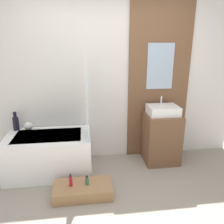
{
  "coord_description": "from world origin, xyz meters",
  "views": [
    {
      "loc": [
        -0.36,
        -1.77,
        1.78
      ],
      "look_at": [
        -0.04,
        0.7,
        1.02
      ],
      "focal_mm": 35.0,
      "sensor_mm": 36.0,
      "label": 1
    }
  ],
  "objects_px": {
    "vase_tall_dark": "(16,123)",
    "sink": "(163,110)",
    "wooden_step_bench": "(83,190)",
    "vase_round_light": "(29,126)",
    "bathtub": "(50,153)",
    "bottle_soap_primary": "(71,181)",
    "bottle_soap_secondary": "(87,181)"
  },
  "relations": [
    {
      "from": "bathtub",
      "to": "bottle_soap_primary",
      "type": "xyz_separation_m",
      "value": [
        0.33,
        -0.62,
        -0.07
      ]
    },
    {
      "from": "bathtub",
      "to": "wooden_step_bench",
      "type": "relative_size",
      "value": 1.66
    },
    {
      "from": "vase_round_light",
      "to": "bottle_soap_primary",
      "type": "xyz_separation_m",
      "value": [
        0.64,
        -0.87,
        -0.41
      ]
    },
    {
      "from": "vase_tall_dark",
      "to": "wooden_step_bench",
      "type": "bearing_deg",
      "value": -42.54
    },
    {
      "from": "bathtub",
      "to": "vase_round_light",
      "type": "relative_size",
      "value": 9.44
    },
    {
      "from": "wooden_step_bench",
      "to": "vase_tall_dark",
      "type": "height_order",
      "value": "vase_tall_dark"
    },
    {
      "from": "wooden_step_bench",
      "to": "bathtub",
      "type": "bearing_deg",
      "value": 127.36
    },
    {
      "from": "sink",
      "to": "bottle_soap_primary",
      "type": "relative_size",
      "value": 2.81
    },
    {
      "from": "vase_round_light",
      "to": "sink",
      "type": "bearing_deg",
      "value": -4.23
    },
    {
      "from": "wooden_step_bench",
      "to": "vase_round_light",
      "type": "bearing_deg",
      "value": 132.17
    },
    {
      "from": "sink",
      "to": "bottle_soap_primary",
      "type": "height_order",
      "value": "sink"
    },
    {
      "from": "sink",
      "to": "vase_round_light",
      "type": "xyz_separation_m",
      "value": [
        -2.01,
        0.15,
        -0.21
      ]
    },
    {
      "from": "bathtub",
      "to": "bottle_soap_primary",
      "type": "relative_size",
      "value": 7.37
    },
    {
      "from": "bathtub",
      "to": "bottle_soap_primary",
      "type": "height_order",
      "value": "bathtub"
    },
    {
      "from": "sink",
      "to": "bottle_soap_secondary",
      "type": "distance_m",
      "value": 1.52
    },
    {
      "from": "sink",
      "to": "vase_tall_dark",
      "type": "height_order",
      "value": "sink"
    },
    {
      "from": "vase_tall_dark",
      "to": "bottle_soap_primary",
      "type": "distance_m",
      "value": 1.29
    },
    {
      "from": "bottle_soap_secondary",
      "to": "vase_tall_dark",
      "type": "bearing_deg",
      "value": 138.99
    },
    {
      "from": "wooden_step_bench",
      "to": "vase_round_light",
      "type": "height_order",
      "value": "vase_round_light"
    },
    {
      "from": "wooden_step_bench",
      "to": "sink",
      "type": "distance_m",
      "value": 1.62
    },
    {
      "from": "bathtub",
      "to": "vase_round_light",
      "type": "height_order",
      "value": "vase_round_light"
    },
    {
      "from": "sink",
      "to": "vase_tall_dark",
      "type": "relative_size",
      "value": 1.62
    },
    {
      "from": "bathtub",
      "to": "wooden_step_bench",
      "type": "height_order",
      "value": "bathtub"
    },
    {
      "from": "bathtub",
      "to": "sink",
      "type": "height_order",
      "value": "sink"
    },
    {
      "from": "bottle_soap_secondary",
      "to": "bathtub",
      "type": "bearing_deg",
      "value": 130.36
    },
    {
      "from": "sink",
      "to": "bathtub",
      "type": "bearing_deg",
      "value": -176.56
    },
    {
      "from": "bathtub",
      "to": "bottle_soap_secondary",
      "type": "distance_m",
      "value": 0.81
    },
    {
      "from": "vase_tall_dark",
      "to": "sink",
      "type": "bearing_deg",
      "value": -4.37
    },
    {
      "from": "sink",
      "to": "vase_tall_dark",
      "type": "distance_m",
      "value": 2.21
    },
    {
      "from": "vase_round_light",
      "to": "bathtub",
      "type": "bearing_deg",
      "value": -38.55
    },
    {
      "from": "sink",
      "to": "bottle_soap_secondary",
      "type": "xyz_separation_m",
      "value": [
        -1.18,
        -0.72,
        -0.64
      ]
    },
    {
      "from": "vase_tall_dark",
      "to": "vase_round_light",
      "type": "xyz_separation_m",
      "value": [
        0.18,
        -0.02,
        -0.05
      ]
    }
  ]
}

